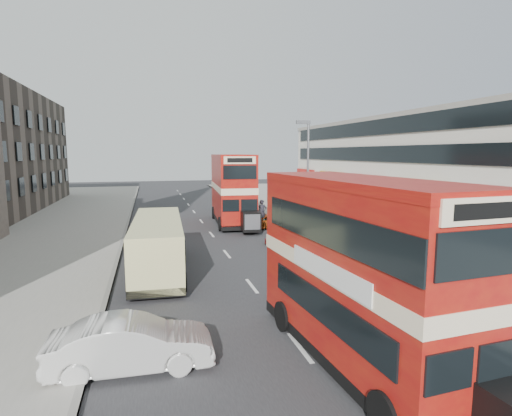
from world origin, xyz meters
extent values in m
plane|color=#28282B|center=(0.00, 0.00, 0.00)|extent=(160.00, 160.00, 0.00)
cube|color=#28282B|center=(0.00, 20.00, 0.01)|extent=(12.00, 90.00, 0.01)
cube|color=gray|center=(12.00, 20.00, 0.07)|extent=(12.00, 90.00, 0.15)
cube|color=gray|center=(-12.00, 20.00, 0.07)|extent=(12.00, 90.00, 0.15)
cube|color=gray|center=(-6.10, 20.00, 0.07)|extent=(0.20, 90.00, 0.16)
cube|color=gray|center=(6.10, 20.00, 0.07)|extent=(0.20, 90.00, 0.16)
cube|color=silver|center=(20.00, 22.00, 4.50)|extent=(8.00, 46.00, 9.00)
cube|color=black|center=(15.95, 22.00, 1.60)|extent=(0.10, 44.00, 2.40)
cube|color=gray|center=(20.00, 22.00, 9.10)|extent=(8.20, 46.20, 0.40)
cube|color=white|center=(15.10, 22.00, 3.00)|extent=(1.80, 44.00, 0.20)
cylinder|color=slate|center=(6.60, 18.00, 4.00)|extent=(0.16, 0.16, 8.00)
cube|color=slate|center=(6.20, 18.00, 8.00)|extent=(1.00, 0.20, 0.25)
cube|color=black|center=(1.28, 0.91, 0.35)|extent=(3.07, 8.09, 0.35)
cube|color=maroon|center=(1.28, 0.91, 1.54)|extent=(3.05, 8.09, 2.18)
cube|color=#F6E1B8|center=(1.28, 0.91, 2.78)|extent=(3.10, 8.14, 0.45)
cube|color=maroon|center=(1.28, 0.91, 3.97)|extent=(3.05, 8.09, 2.08)
cube|color=maroon|center=(1.28, 0.91, 5.09)|extent=(3.08, 8.11, 0.25)
cube|color=black|center=(2.42, 24.31, 0.38)|extent=(3.37, 8.94, 0.38)
cube|color=maroon|center=(2.42, 24.31, 1.70)|extent=(3.35, 8.93, 2.41)
cube|color=#F6E1B8|center=(2.42, 24.31, 3.07)|extent=(3.40, 8.98, 0.49)
cube|color=maroon|center=(2.42, 24.31, 4.38)|extent=(3.35, 8.93, 2.30)
cube|color=maroon|center=(2.42, 24.31, 5.62)|extent=(3.37, 8.96, 0.27)
cube|color=black|center=(2.75, 19.24, 0.99)|extent=(1.41, 1.40, 1.42)
cube|color=black|center=(-3.96, 11.53, 0.37)|extent=(2.68, 9.25, 0.37)
cube|color=#D3CF89|center=(-3.96, 11.53, 1.42)|extent=(2.66, 9.25, 2.38)
imported|color=silver|center=(-4.89, 2.00, 0.72)|extent=(4.42, 1.64, 1.45)
imported|color=maroon|center=(4.77, 15.41, 0.58)|extent=(4.13, 1.97, 1.16)
imported|color=#B44512|center=(4.49, 21.40, 0.55)|extent=(3.98, 1.88, 1.10)
imported|color=#5894B0|center=(4.77, 33.78, 0.72)|extent=(4.21, 1.70, 1.43)
imported|color=gray|center=(7.98, 14.11, 0.97)|extent=(0.73, 0.67, 1.65)
imported|color=gray|center=(8.51, 28.97, 0.92)|extent=(0.95, 0.54, 1.53)
imported|color=gray|center=(4.17, 21.26, 0.51)|extent=(0.74, 1.97, 1.03)
imported|color=black|center=(4.17, 21.26, 1.32)|extent=(0.72, 0.48, 1.93)
camera|label=1|loc=(-4.27, -9.03, 5.88)|focal=28.66mm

